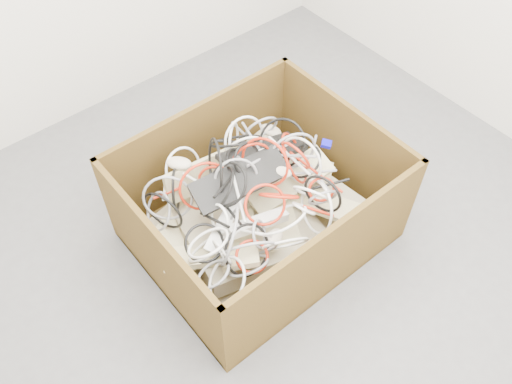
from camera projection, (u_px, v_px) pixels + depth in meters
ground at (282, 259)px, 2.50m from camera, size 3.00×3.00×0.00m
room_shell at (298, 23)px, 1.53m from camera, size 3.04×3.04×2.50m
cardboard_box at (256, 218)px, 2.47m from camera, size 1.06×0.88×0.52m
keyboard_pile at (253, 198)px, 2.37m from camera, size 1.02×0.72×0.36m
mice_scatter at (246, 183)px, 2.31m from camera, size 0.61×0.62×0.17m
power_strip_left at (227, 219)px, 2.20m from camera, size 0.30×0.19×0.13m
power_strip_right at (258, 223)px, 2.20m from camera, size 0.28×0.10×0.09m
vga_plug at (326, 144)px, 2.49m from camera, size 0.06×0.06×0.03m
cable_tangle at (247, 192)px, 2.23m from camera, size 0.83×0.79×0.44m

